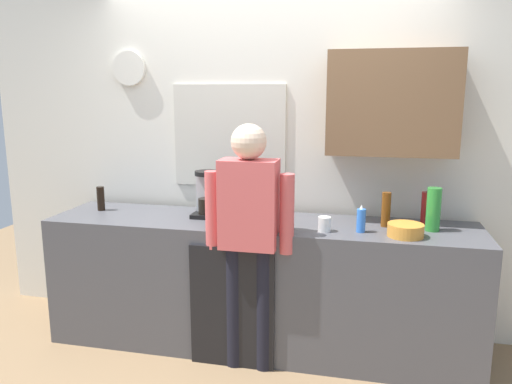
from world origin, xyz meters
name	(u,v)px	position (x,y,z in m)	size (l,w,h in m)	color
ground_plane	(249,365)	(0.00, 0.00, 0.00)	(8.00, 8.00, 0.00)	#8C6D4C
kitchen_counter	(259,284)	(0.00, 0.30, 0.46)	(2.95, 0.64, 0.91)	#4C4C51
dishwasher_panel	(232,308)	(-0.11, -0.03, 0.41)	(0.56, 0.02, 0.82)	black
back_wall_assembly	(285,151)	(0.10, 0.70, 1.36)	(4.55, 0.42, 2.60)	silver
coffee_maker	(208,196)	(-0.39, 0.37, 1.06)	(0.20, 0.20, 0.33)	black
bottle_red_vinegar	(426,208)	(1.10, 0.48, 1.02)	(0.06, 0.06, 0.22)	maroon
bottle_dark_sauce	(101,198)	(-1.23, 0.36, 1.00)	(0.06, 0.06, 0.18)	black
bottle_clear_soda	(433,209)	(1.13, 0.32, 1.05)	(0.09, 0.09, 0.28)	#2D8C33
bottle_amber_beer	(386,210)	(0.84, 0.36, 1.03)	(0.06, 0.06, 0.23)	brown
cup_white_mug	(324,224)	(0.46, 0.15, 0.96)	(0.08, 0.08, 0.10)	white
mixing_bowl	(405,230)	(0.96, 0.15, 0.95)	(0.22, 0.22, 0.08)	orange
potted_plant	(266,208)	(0.07, 0.16, 1.04)	(0.15, 0.15, 0.23)	#9E5638
dish_soap	(361,220)	(0.69, 0.19, 0.99)	(0.06, 0.06, 0.18)	blue
person_at_sink	(249,228)	(0.00, 0.00, 0.95)	(0.57, 0.22, 1.60)	black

